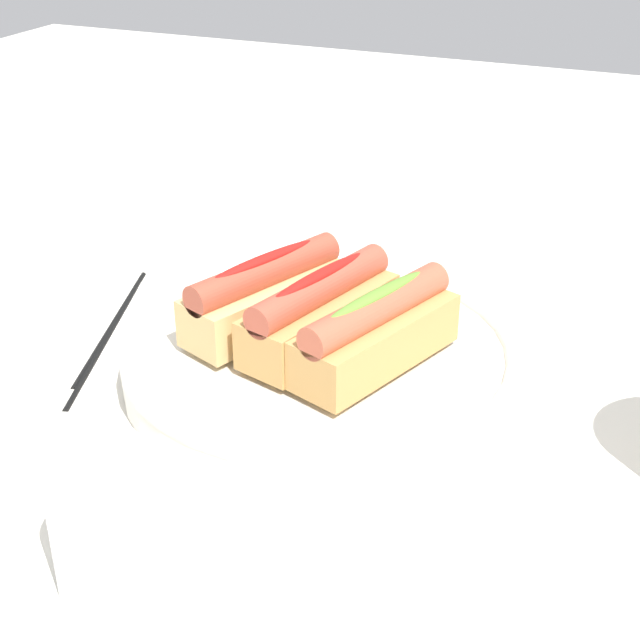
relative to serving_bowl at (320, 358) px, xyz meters
name	(u,v)px	position (x,y,z in m)	size (l,w,h in m)	color
ground_plane	(340,375)	(-0.01, 0.01, -0.02)	(2.40, 2.40, 0.00)	silver
serving_bowl	(320,358)	(0.00, 0.00, 0.00)	(0.32, 0.32, 0.03)	silver
hotdog_front	(268,292)	(-0.01, -0.05, 0.04)	(0.16, 0.10, 0.06)	#DBB270
hotdog_back	(320,311)	(0.00, 0.00, 0.04)	(0.16, 0.09, 0.06)	tan
hotdog_side	(376,332)	(0.01, 0.05, 0.04)	(0.16, 0.10, 0.06)	tan
water_glass	(111,535)	(0.27, -0.02, 0.02)	(0.07, 0.07, 0.09)	white
chopstick_near	(104,340)	(0.02, -0.20, -0.02)	(0.01, 0.01, 0.22)	black
chopstick_far	(112,323)	(-0.01, -0.21, -0.02)	(0.01, 0.01, 0.22)	black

